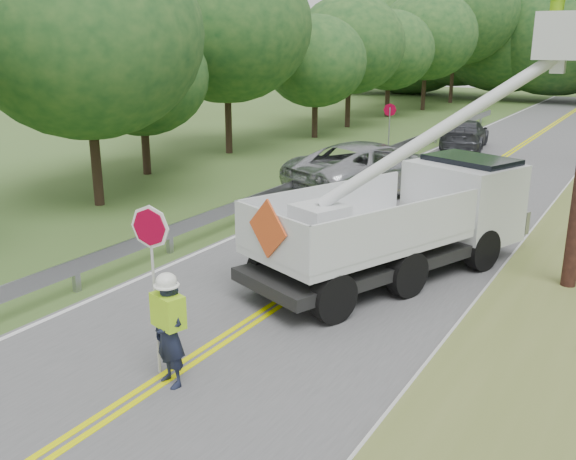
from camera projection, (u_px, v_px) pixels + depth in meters
The scene contains 9 objects.
ground at pixel (53, 452), 8.26m from camera, with size 140.00×140.00×0.00m, color #425925.
road at pixel (419, 212), 19.75m from camera, with size 7.20×96.00×0.03m.
guardrail at pixel (320, 177), 22.32m from camera, with size 0.18×48.00×0.77m.
treeline_left at pixel (352, 28), 36.98m from camera, with size 10.45×58.37×12.07m.
flagger at pixel (168, 325), 9.60m from camera, with size 1.12×0.57×2.80m.
bucket_truck at pixel (430, 205), 14.41m from camera, with size 5.74×7.41×6.89m.
suv_silver at pixel (373, 167), 22.00m from camera, with size 3.01×6.54×1.82m, color #A4A6AB.
suv_darkgrey at pixel (465, 134), 31.21m from camera, with size 2.00×4.93×1.43m, color #3A3C42.
stop_sign_permanent at pixel (389, 124), 27.20m from camera, with size 0.54×0.16×2.61m.
Camera 1 is at (6.28, -4.47, 5.18)m, focal length 39.26 mm.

